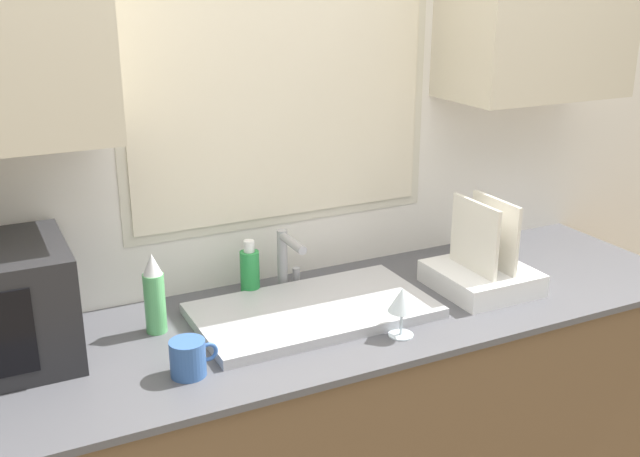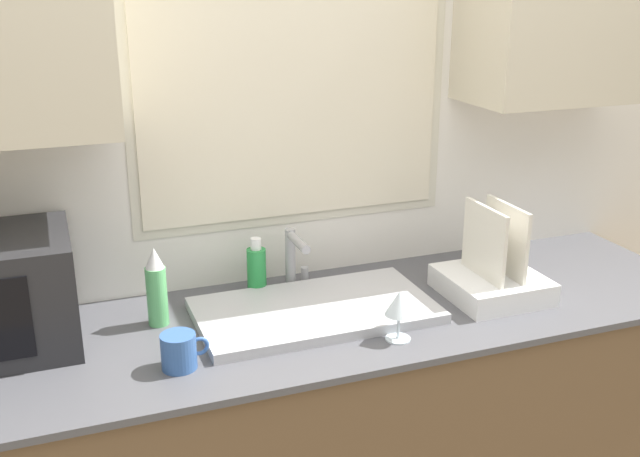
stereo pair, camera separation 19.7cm
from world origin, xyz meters
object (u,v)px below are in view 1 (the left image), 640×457
dish_rack (482,271)px  soap_bottle (250,272)px  faucet (287,256)px  mug_near_sink (189,358)px  wine_glass (402,302)px  spray_bottle (154,295)px

dish_rack → soap_bottle: bearing=158.4°
faucet → soap_bottle: bearing=174.9°
faucet → soap_bottle: (-0.12, 0.01, -0.04)m
mug_near_sink → wine_glass: 0.59m
faucet → soap_bottle: 0.12m
spray_bottle → wine_glass: (0.59, -0.32, -0.01)m
dish_rack → mug_near_sink: 0.98m
faucet → dish_rack: (0.55, -0.25, -0.06)m
mug_near_sink → spray_bottle: bearing=92.3°
faucet → dish_rack: dish_rack is taller
soap_bottle → wine_glass: bearing=-57.3°
dish_rack → spray_bottle: bearing=170.7°
dish_rack → soap_bottle: 0.72m
mug_near_sink → wine_glass: (0.58, -0.05, 0.06)m
mug_near_sink → wine_glass: size_ratio=0.87×
dish_rack → wine_glass: size_ratio=2.08×
wine_glass → spray_bottle: bearing=151.4°
faucet → dish_rack: 0.61m
spray_bottle → mug_near_sink: 0.28m
soap_bottle → dish_rack: bearing=-21.6°
faucet → spray_bottle: spray_bottle is taller
dish_rack → soap_bottle: (-0.67, 0.27, 0.02)m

